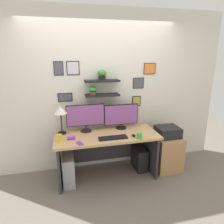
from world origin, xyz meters
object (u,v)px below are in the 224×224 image
monitor_right (121,116)px  desk_lamp (61,112)px  monitor_left (86,117)px  printer (168,132)px  desk (106,145)px  cell_phone (80,143)px  keyboard (113,138)px  drawer_cabinet (166,152)px  computer_mouse (134,135)px  computer_tower_right (139,158)px  computer_tower_left (68,169)px  water_cup (60,138)px  scissors_tray (71,138)px

monitor_right → desk_lamp: size_ratio=1.31×
monitor_left → printer: 1.43m
desk_lamp → printer: (1.76, -0.21, -0.42)m
desk → cell_phone: size_ratio=11.70×
keyboard → drawer_cabinet: 1.13m
keyboard → drawer_cabinet: (1.01, 0.17, -0.46)m
monitor_left → monitor_right: monitor_left is taller
desk → computer_mouse: (0.39, -0.23, 0.22)m
monitor_right → computer_tower_right: (0.31, -0.12, -0.77)m
drawer_cabinet → computer_tower_left: drawer_cabinet is taller
water_cup → computer_tower_right: 1.48m
desk_lamp → monitor_right: bearing=0.7°
scissors_tray → drawer_cabinet: bearing=1.8°
monitor_left → scissors_tray: bearing=-133.4°
keyboard → desk_lamp: (-0.75, 0.38, 0.35)m
keyboard → computer_tower_left: (-0.69, 0.13, -0.52)m
computer_mouse → desk: bearing=149.6°
monitor_right → drawer_cabinet: 1.04m
keyboard → scissors_tray: scissors_tray is taller
cell_phone → drawer_cabinet: bearing=-9.8°
monitor_right → printer: bearing=-16.0°
monitor_right → cell_phone: 0.91m
desk_lamp → water_cup: (-0.03, -0.31, -0.31)m
printer → computer_tower_left: bearing=-178.7°
drawer_cabinet → computer_tower_left: 1.70m
printer → monitor_right: bearing=164.0°
monitor_left → drawer_cabinet: 1.56m
desk_lamp → water_cup: bearing=-95.7°
computer_mouse → computer_tower_right: size_ratio=0.22×
keyboard → desk_lamp: 0.91m
monitor_right → keyboard: monitor_right is taller
monitor_right → computer_tower_right: bearing=-20.5°
monitor_right → computer_tower_right: 0.84m
cell_phone → drawer_cabinet: 1.61m
monitor_right → computer_tower_left: (-0.93, -0.26, -0.74)m
desk → computer_mouse: computer_mouse is taller
monitor_right → water_cup: 1.08m
scissors_tray → desk: bearing=11.1°
monitor_right → keyboard: (-0.24, -0.40, -0.21)m
computer_mouse → drawer_cabinet: 0.84m
monitor_right → monitor_left: bearing=180.0°
monitor_left → computer_tower_right: monitor_left is taller
keyboard → printer: printer is taller
cell_phone → scissors_tray: 0.22m
scissors_tray → monitor_right: bearing=17.5°
computer_tower_left → scissors_tray: bearing=-9.3°
computer_mouse → scissors_tray: bearing=172.8°
desk → monitor_right: 0.55m
cell_phone → computer_tower_left: cell_phone is taller
monitor_right → keyboard: size_ratio=1.34×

